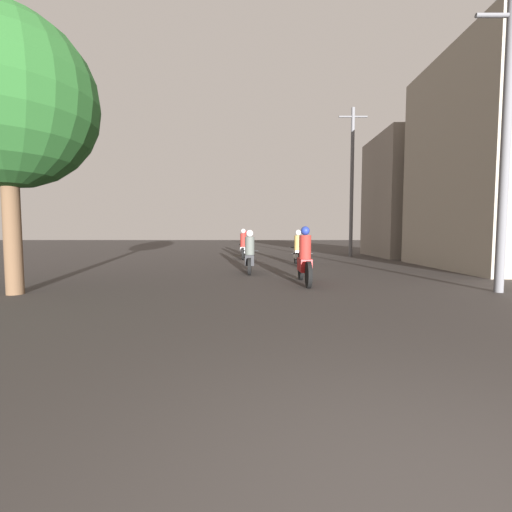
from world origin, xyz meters
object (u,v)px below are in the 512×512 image
motorcycle_yellow (246,245)px  building_right_far (415,197)px  utility_pole_near (508,139)px  motorcycle_red (306,261)px  motorcycle_silver (245,247)px  utility_pole_far (353,180)px  motorcycle_white (299,251)px  building_right_near (501,162)px  street_tree (8,101)px  motorcycle_black (251,256)px

motorcycle_yellow → building_right_far: size_ratio=0.27×
motorcycle_yellow → building_right_far: building_right_far is taller
building_right_far → utility_pole_near: bearing=-105.9°
motorcycle_red → motorcycle_yellow: 11.78m
motorcycle_silver → building_right_far: building_right_far is taller
utility_pole_far → motorcycle_white: bearing=-125.0°
building_right_far → building_right_near: bearing=-88.6°
motorcycle_silver → utility_pole_near: (6.32, -9.94, 2.87)m
utility_pole_near → street_tree: (-11.09, -0.26, 0.75)m
motorcycle_red → street_tree: street_tree is taller
motorcycle_white → utility_pole_far: 7.45m
utility_pole_far → motorcycle_black: bearing=-125.3°
motorcycle_silver → motorcycle_black: bearing=-91.4°
building_right_near → utility_pole_far: (-3.76, 6.53, 0.31)m
motorcycle_silver → motorcycle_yellow: 3.00m
motorcycle_black → motorcycle_red: bearing=-64.7°
motorcycle_white → motorcycle_yellow: (-2.45, 6.39, 0.01)m
building_right_near → utility_pole_far: 7.54m
motorcycle_black → street_tree: bearing=-148.7°
motorcycle_red → street_tree: (-6.75, -1.59, 3.63)m
street_tree → utility_pole_near: bearing=1.4°
building_right_far → motorcycle_black: bearing=-138.6°
building_right_near → utility_pole_far: bearing=119.9°
motorcycle_black → building_right_near: size_ratio=0.23×
motorcycle_silver → motorcycle_yellow: motorcycle_silver is taller
utility_pole_near → motorcycle_white: bearing=120.7°
motorcycle_red → building_right_near: building_right_near is taller
motorcycle_white → motorcycle_silver: 4.18m
utility_pole_near → utility_pole_far: size_ratio=0.80×
motorcycle_black → motorcycle_yellow: bearing=86.4°
motorcycle_silver → motorcycle_yellow: size_ratio=1.06×
motorcycle_black → utility_pole_far: bearing=48.2°
motorcycle_red → utility_pole_near: size_ratio=0.32×
motorcycle_yellow → building_right_near: building_right_near is taller
motorcycle_yellow → building_right_near: bearing=-43.8°
motorcycle_white → utility_pole_near: 8.14m
motorcycle_white → utility_pole_near: size_ratio=0.31×
motorcycle_black → building_right_far: size_ratio=0.27×
motorcycle_silver → motorcycle_yellow: bearing=84.8°
motorcycle_yellow → utility_pole_far: (6.14, -1.12, 3.75)m
motorcycle_silver → building_right_near: size_ratio=0.25×
motorcycle_white → utility_pole_far: size_ratio=0.25×
utility_pole_far → motorcycle_yellow: bearing=169.6°
motorcycle_red → building_right_near: bearing=23.0°
motorcycle_red → building_right_far: building_right_far is taller
motorcycle_silver → street_tree: bearing=-120.6°
motorcycle_white → utility_pole_far: utility_pole_far is taller
motorcycle_white → building_right_far: bearing=36.9°
motorcycle_red → motorcycle_black: motorcycle_red is taller
street_tree → motorcycle_silver: bearing=64.9°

